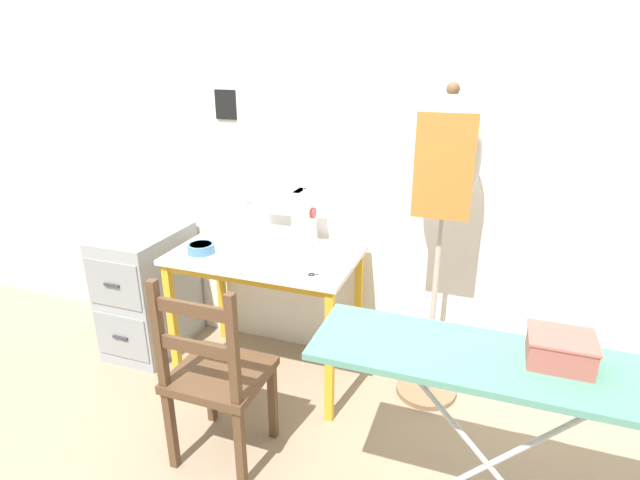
{
  "coord_description": "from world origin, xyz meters",
  "views": [
    {
      "loc": [
        1.09,
        -1.9,
        1.75
      ],
      "look_at": [
        0.32,
        0.27,
        0.87
      ],
      "focal_mm": 28.0,
      "sensor_mm": 36.0,
      "label": 1
    }
  ],
  "objects_px": {
    "storage_box": "(560,349)",
    "dress_form": "(445,179)",
    "wooden_chair": "(217,376)",
    "sewing_machine": "(284,219)",
    "filing_cabinet": "(149,290)",
    "scissors": "(318,275)",
    "thread_spool_near_machine": "(317,247)",
    "ironing_board": "(502,372)",
    "fabric_bowl": "(201,248)"
  },
  "relations": [
    {
      "from": "storage_box",
      "to": "dress_form",
      "type": "bearing_deg",
      "value": 119.95
    },
    {
      "from": "wooden_chair",
      "to": "dress_form",
      "type": "xyz_separation_m",
      "value": [
        0.81,
        0.77,
        0.76
      ]
    },
    {
      "from": "sewing_machine",
      "to": "filing_cabinet",
      "type": "relative_size",
      "value": 0.5
    },
    {
      "from": "scissors",
      "to": "thread_spool_near_machine",
      "type": "bearing_deg",
      "value": 110.49
    },
    {
      "from": "filing_cabinet",
      "to": "ironing_board",
      "type": "distance_m",
      "value": 2.19
    },
    {
      "from": "thread_spool_near_machine",
      "to": "ironing_board",
      "type": "relative_size",
      "value": 0.03
    },
    {
      "from": "wooden_chair",
      "to": "filing_cabinet",
      "type": "distance_m",
      "value": 1.11
    },
    {
      "from": "scissors",
      "to": "ironing_board",
      "type": "xyz_separation_m",
      "value": [
        0.83,
        -0.56,
        0.03
      ]
    },
    {
      "from": "filing_cabinet",
      "to": "fabric_bowl",
      "type": "bearing_deg",
      "value": -16.57
    },
    {
      "from": "wooden_chair",
      "to": "filing_cabinet",
      "type": "height_order",
      "value": "wooden_chair"
    },
    {
      "from": "thread_spool_near_machine",
      "to": "filing_cabinet",
      "type": "height_order",
      "value": "thread_spool_near_machine"
    },
    {
      "from": "sewing_machine",
      "to": "filing_cabinet",
      "type": "xyz_separation_m",
      "value": [
        -0.87,
        -0.11,
        -0.52
      ]
    },
    {
      "from": "scissors",
      "to": "storage_box",
      "type": "xyz_separation_m",
      "value": [
        0.99,
        -0.52,
        0.12
      ]
    },
    {
      "from": "sewing_machine",
      "to": "storage_box",
      "type": "bearing_deg",
      "value": -33.0
    },
    {
      "from": "wooden_chair",
      "to": "fabric_bowl",
      "type": "bearing_deg",
      "value": 125.61
    },
    {
      "from": "storage_box",
      "to": "thread_spool_near_machine",
      "type": "bearing_deg",
      "value": 143.57
    },
    {
      "from": "thread_spool_near_machine",
      "to": "wooden_chair",
      "type": "bearing_deg",
      "value": -103.98
    },
    {
      "from": "dress_form",
      "to": "ironing_board",
      "type": "xyz_separation_m",
      "value": [
        0.31,
        -0.86,
        -0.4
      ]
    },
    {
      "from": "sewing_machine",
      "to": "fabric_bowl",
      "type": "xyz_separation_m",
      "value": [
        -0.37,
        -0.26,
        -0.12
      ]
    },
    {
      "from": "wooden_chair",
      "to": "filing_cabinet",
      "type": "bearing_deg",
      "value": 142.43
    },
    {
      "from": "sewing_machine",
      "to": "dress_form",
      "type": "height_order",
      "value": "dress_form"
    },
    {
      "from": "fabric_bowl",
      "to": "storage_box",
      "type": "distance_m",
      "value": 1.77
    },
    {
      "from": "dress_form",
      "to": "storage_box",
      "type": "xyz_separation_m",
      "value": [
        0.47,
        -0.82,
        -0.31
      ]
    },
    {
      "from": "fabric_bowl",
      "to": "dress_form",
      "type": "bearing_deg",
      "value": 11.35
    },
    {
      "from": "fabric_bowl",
      "to": "scissors",
      "type": "relative_size",
      "value": 1.04
    },
    {
      "from": "wooden_chair",
      "to": "filing_cabinet",
      "type": "xyz_separation_m",
      "value": [
        -0.88,
        0.68,
        -0.05
      ]
    },
    {
      "from": "scissors",
      "to": "wooden_chair",
      "type": "relative_size",
      "value": 0.15
    },
    {
      "from": "scissors",
      "to": "thread_spool_near_machine",
      "type": "height_order",
      "value": "thread_spool_near_machine"
    },
    {
      "from": "wooden_chair",
      "to": "dress_form",
      "type": "distance_m",
      "value": 1.35
    },
    {
      "from": "wooden_chair",
      "to": "scissors",
      "type": "bearing_deg",
      "value": 57.55
    },
    {
      "from": "sewing_machine",
      "to": "filing_cabinet",
      "type": "bearing_deg",
      "value": -172.48
    },
    {
      "from": "scissors",
      "to": "storage_box",
      "type": "height_order",
      "value": "storage_box"
    },
    {
      "from": "scissors",
      "to": "sewing_machine",
      "type": "bearing_deg",
      "value": 133.73
    },
    {
      "from": "scissors",
      "to": "fabric_bowl",
      "type": "bearing_deg",
      "value": 174.92
    },
    {
      "from": "sewing_machine",
      "to": "storage_box",
      "type": "distance_m",
      "value": 1.55
    },
    {
      "from": "fabric_bowl",
      "to": "filing_cabinet",
      "type": "distance_m",
      "value": 0.66
    },
    {
      "from": "thread_spool_near_machine",
      "to": "fabric_bowl",
      "type": "bearing_deg",
      "value": -157.86
    },
    {
      "from": "dress_form",
      "to": "filing_cabinet",
      "type": "bearing_deg",
      "value": -176.97
    },
    {
      "from": "ironing_board",
      "to": "storage_box",
      "type": "bearing_deg",
      "value": 14.8
    },
    {
      "from": "filing_cabinet",
      "to": "dress_form",
      "type": "relative_size",
      "value": 0.47
    },
    {
      "from": "filing_cabinet",
      "to": "storage_box",
      "type": "xyz_separation_m",
      "value": [
        2.17,
        -0.73,
        0.5
      ]
    },
    {
      "from": "filing_cabinet",
      "to": "dress_form",
      "type": "distance_m",
      "value": 1.88
    },
    {
      "from": "wooden_chair",
      "to": "ironing_board",
      "type": "xyz_separation_m",
      "value": [
        1.13,
        -0.09,
        0.36
      ]
    },
    {
      "from": "wooden_chair",
      "to": "storage_box",
      "type": "relative_size",
      "value": 4.63
    },
    {
      "from": "wooden_chair",
      "to": "sewing_machine",
      "type": "bearing_deg",
      "value": 90.91
    },
    {
      "from": "thread_spool_near_machine",
      "to": "storage_box",
      "type": "distance_m",
      "value": 1.37
    },
    {
      "from": "fabric_bowl",
      "to": "thread_spool_near_machine",
      "type": "distance_m",
      "value": 0.61
    },
    {
      "from": "scissors",
      "to": "dress_form",
      "type": "relative_size",
      "value": 0.09
    },
    {
      "from": "thread_spool_near_machine",
      "to": "storage_box",
      "type": "bearing_deg",
      "value": -36.43
    },
    {
      "from": "scissors",
      "to": "ironing_board",
      "type": "height_order",
      "value": "ironing_board"
    }
  ]
}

